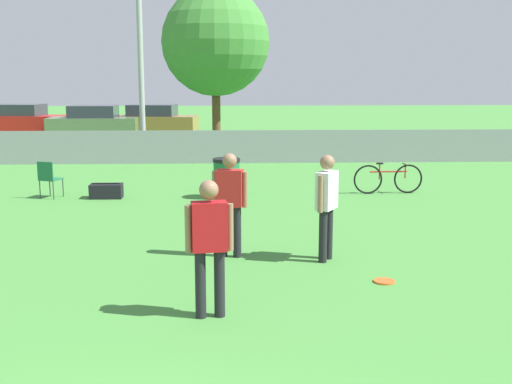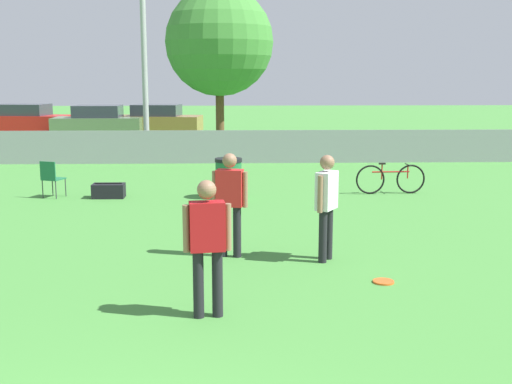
{
  "view_description": "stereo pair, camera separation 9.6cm",
  "coord_description": "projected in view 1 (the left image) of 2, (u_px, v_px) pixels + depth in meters",
  "views": [
    {
      "loc": [
        1.02,
        -3.21,
        2.87
      ],
      "look_at": [
        1.46,
        6.82,
        1.05
      ],
      "focal_mm": 45.0,
      "sensor_mm": 36.0,
      "label": 1
    },
    {
      "loc": [
        1.12,
        -3.22,
        2.87
      ],
      "look_at": [
        1.46,
        6.82,
        1.05
      ],
      "focal_mm": 45.0,
      "sensor_mm": 36.0,
      "label": 2
    }
  ],
  "objects": [
    {
      "name": "fence_backline",
      "position": [
        197.0,
        147.0,
        21.22
      ],
      "size": [
        24.42,
        0.07,
        1.21
      ],
      "color": "gray",
      "rests_on": "ground_plane"
    },
    {
      "name": "tree_near_pole",
      "position": [
        216.0,
        42.0,
        24.08
      ],
      "size": [
        4.08,
        4.08,
        6.18
      ],
      "color": "brown",
      "rests_on": "ground_plane"
    },
    {
      "name": "player_thrower_red",
      "position": [
        230.0,
        197.0,
        10.17
      ],
      "size": [
        0.56,
        0.3,
        1.68
      ],
      "rotation": [
        0.0,
        0.0,
        -0.22
      ],
      "color": "black",
      "rests_on": "ground_plane"
    },
    {
      "name": "player_receiver_white",
      "position": [
        327.0,
        200.0,
        9.96
      ],
      "size": [
        0.4,
        0.5,
        1.68
      ],
      "rotation": [
        0.0,
        0.0,
        1.02
      ],
      "color": "black",
      "rests_on": "ground_plane"
    },
    {
      "name": "player_defender_red",
      "position": [
        209.0,
        238.0,
        7.58
      ],
      "size": [
        0.57,
        0.27,
        1.68
      ],
      "rotation": [
        0.0,
        0.0,
        0.13
      ],
      "color": "black",
      "rests_on": "ground_plane"
    },
    {
      "name": "frisbee_disc",
      "position": [
        384.0,
        281.0,
        9.06
      ],
      "size": [
        0.3,
        0.3,
        0.03
      ],
      "color": "#E5591E",
      "rests_on": "ground_plane"
    },
    {
      "name": "folding_chair_sideline",
      "position": [
        49.0,
        177.0,
        15.18
      ],
      "size": [
        0.55,
        0.55,
        0.89
      ],
      "rotation": [
        0.0,
        0.0,
        2.77
      ],
      "color": "#333338",
      "rests_on": "ground_plane"
    },
    {
      "name": "bicycle_sideline",
      "position": [
        388.0,
        179.0,
        15.82
      ],
      "size": [
        1.74,
        0.44,
        0.77
      ],
      "rotation": [
        0.0,
        0.0,
        0.05
      ],
      "color": "black",
      "rests_on": "ground_plane"
    },
    {
      "name": "trash_bin",
      "position": [
        227.0,
        178.0,
        15.18
      ],
      "size": [
        0.64,
        0.64,
        0.96
      ],
      "color": "#1E6638",
      "rests_on": "ground_plane"
    },
    {
      "name": "gear_bag_sideline",
      "position": [
        106.0,
        191.0,
        15.26
      ],
      "size": [
        0.75,
        0.41,
        0.36
      ],
      "color": "black",
      "rests_on": "ground_plane"
    },
    {
      "name": "parked_car_red",
      "position": [
        19.0,
        120.0,
        32.13
      ],
      "size": [
        4.77,
        2.42,
        1.48
      ],
      "rotation": [
        0.0,
        0.0,
        -0.14
      ],
      "color": "black",
      "rests_on": "ground_plane"
    },
    {
      "name": "parked_car_olive",
      "position": [
        94.0,
        122.0,
        30.44
      ],
      "size": [
        4.17,
        1.83,
        1.5
      ],
      "rotation": [
        0.0,
        0.0,
        0.0
      ],
      "color": "black",
      "rests_on": "ground_plane"
    },
    {
      "name": "parked_car_tan",
      "position": [
        153.0,
        120.0,
        31.52
      ],
      "size": [
        4.5,
        2.32,
        1.49
      ],
      "rotation": [
        0.0,
        0.0,
        -0.12
      ],
      "color": "black",
      "rests_on": "ground_plane"
    }
  ]
}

